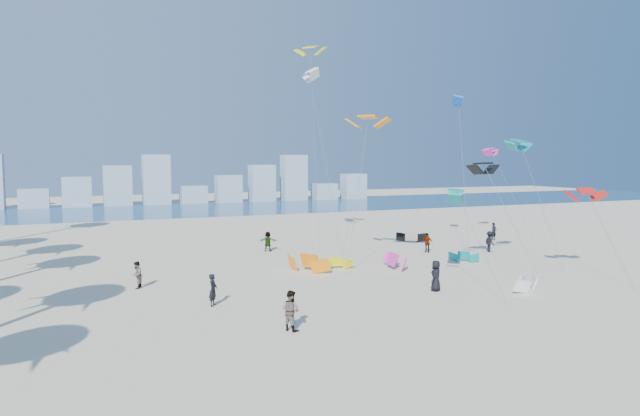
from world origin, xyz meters
name	(u,v)px	position (x,y,z in m)	size (l,w,h in m)	color
ground	(418,367)	(0.00, 0.00, 0.00)	(220.00, 220.00, 0.00)	beige
ocean	(156,209)	(0.00, 72.00, 0.01)	(220.00, 220.00, 0.00)	navy
kitesurfer_near	(213,290)	(-4.92, 11.67, 0.84)	(0.61, 0.40, 1.67)	black
kitesurfer_mid	(291,310)	(-2.71, 6.06, 0.90)	(0.88, 0.69, 1.81)	gray
kitesurfers_far	(375,249)	(9.35, 20.21, 0.84)	(33.63, 18.57, 1.78)	black
grounded_kites	(391,259)	(9.26, 17.71, 0.47)	(16.53, 21.03, 1.09)	#FFF00D
flying_kites	(426,122)	(13.52, 19.95, 10.45)	(23.22, 25.53, 17.73)	#0B8A8C
distant_skyline	(141,186)	(-1.19, 82.00, 3.09)	(85.00, 3.00, 8.40)	#9EADBF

